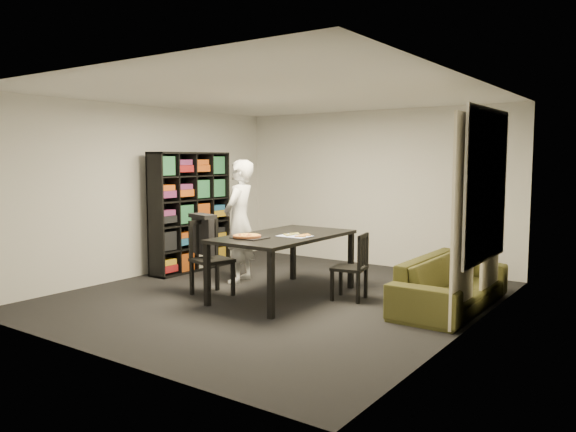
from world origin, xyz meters
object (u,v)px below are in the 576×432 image
Objects in this scene: chair_left at (208,252)px; dining_table at (284,240)px; baking_tray at (250,238)px; pepperoni_pizza at (247,236)px; person at (239,221)px; sofa at (451,283)px; bookshelf at (191,212)px; chair_right at (356,262)px.

dining_table is at bearing -46.14° from chair_left.
baking_tray is 1.14× the size of pepperoni_pizza.
dining_table is 1.02m from chair_left.
person is 3.10m from sofa.
pepperoni_pizza is (0.70, -0.05, 0.28)m from chair_left.
dining_table is (2.23, -0.54, -0.21)m from bookshelf.
bookshelf is at bearing -104.60° from chair_right.
bookshelf is 4.26m from sofa.
chair_right is 1.38m from baking_tray.
chair_left is 0.79m from baking_tray.
chair_right reaches higher than sofa.
chair_left reaches higher than sofa.
person is 4.45× the size of baking_tray.
chair_left is at bearing -5.20° from person.
pepperoni_pizza is at bearing -109.92° from dining_table.
dining_table reaches higher than sofa.
pepperoni_pizza is (-0.19, -0.52, 0.10)m from dining_table.
person is 5.09× the size of pepperoni_pizza.
bookshelf is 0.92× the size of sofa.
bookshelf is 2.30m from pepperoni_pizza.
pepperoni_pizza is (-0.04, -0.01, 0.02)m from baking_tray.
chair_right is at bearing -3.37° from bookshelf.
bookshelf reaches higher than chair_right.
bookshelf is at bearing 153.06° from baking_tray.
sofa is at bearing 30.03° from baking_tray.
baking_tray is 2.51m from sofa.
chair_left is 2.81× the size of pepperoni_pizza.
person is (-1.04, 0.35, 0.15)m from dining_table.
chair_right is (0.86, 0.36, -0.25)m from dining_table.
dining_table is 1.99× the size of chair_left.
baking_tray reaches higher than sofa.
baking_tray reaches higher than dining_table.
baking_tray is at bearing -60.42° from chair_right.
baking_tray is 0.04m from pepperoni_pizza.
dining_table is 5.58× the size of pepperoni_pizza.
baking_tray is at bearing 30.47° from person.
pepperoni_pizza is (2.04, -1.06, -0.11)m from bookshelf.
sofa is at bearing 29.72° from pepperoni_pizza.
bookshelf is 2.33m from baking_tray.
pepperoni_pizza reaches higher than dining_table.
chair_right is (1.75, 0.84, -0.07)m from chair_left.
baking_tray is at bearing 9.79° from pepperoni_pizza.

